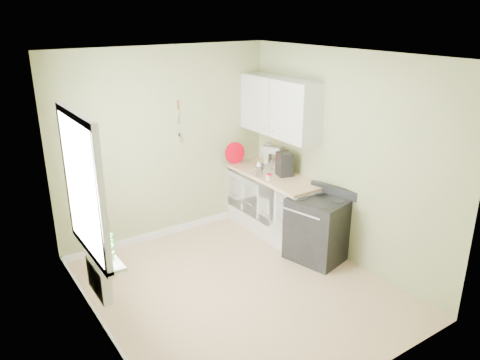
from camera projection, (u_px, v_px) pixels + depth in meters
floor at (239, 290)px, 5.56m from camera, size 3.20×3.60×0.02m
ceiling at (238, 54)px, 4.62m from camera, size 3.20×3.60×0.02m
wall_back at (166, 145)px, 6.50m from camera, size 3.20×0.02×2.70m
wall_left at (91, 218)px, 4.24m from camera, size 0.02×3.60×2.70m
wall_right at (343, 158)px, 5.94m from camera, size 0.02×3.60×2.70m
base_cabinets at (274, 204)px, 6.87m from camera, size 0.60×1.60×0.87m
countertop at (274, 175)px, 6.71m from camera, size 0.64×1.60×0.04m
upper_cabinets at (279, 107)px, 6.52m from camera, size 0.35×1.40×0.80m
window at (82, 187)px, 4.42m from camera, size 0.06×1.14×1.44m
window_sill at (97, 248)px, 4.69m from camera, size 0.18×1.14×0.04m
radiator at (99, 279)px, 4.75m from camera, size 0.12×0.50×0.35m
wall_utensils at (179, 129)px, 6.51m from camera, size 0.02×0.14×0.58m
stove at (317, 228)px, 6.12m from camera, size 0.76×0.81×0.97m
stand_mixer at (272, 158)px, 6.85m from camera, size 0.30×0.36×0.39m
kettle at (259, 169)px, 6.58m from camera, size 0.21×0.12×0.21m
coffee_maker at (284, 165)px, 6.59m from camera, size 0.24×0.26×0.34m
red_tray at (235, 153)px, 7.10m from camera, size 0.33×0.07×0.33m
jar at (269, 177)px, 6.44m from camera, size 0.08×0.08×0.09m
plant_a at (109, 246)px, 4.36m from camera, size 0.19×0.16×0.30m
plant_b at (99, 234)px, 4.57m from camera, size 0.19×0.22×0.32m
plant_c at (87, 221)px, 4.86m from camera, size 0.20×0.20×0.31m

